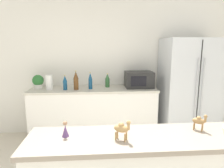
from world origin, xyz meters
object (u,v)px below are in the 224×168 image
at_px(paper_towel_roll, 49,82).
at_px(back_bottle_1, 76,81).
at_px(back_bottle_0, 90,81).
at_px(camel_figurine, 199,121).
at_px(back_bottle_2, 65,83).
at_px(refrigerator, 188,89).
at_px(potted_plant, 38,81).
at_px(camel_figurine_second, 122,128).
at_px(wise_man_figurine_crimson, 65,130).
at_px(back_bottle_3, 107,81).
at_px(microwave, 139,79).

bearing_deg(paper_towel_roll, back_bottle_1, -5.22).
relative_size(back_bottle_0, camel_figurine, 2.13).
bearing_deg(back_bottle_2, refrigerator, 0.76).
xyz_separation_m(back_bottle_1, back_bottle_2, (-0.18, -0.00, -0.03)).
height_order(potted_plant, back_bottle_2, back_bottle_2).
bearing_deg(back_bottle_0, potted_plant, 173.83).
height_order(potted_plant, back_bottle_1, back_bottle_1).
relative_size(paper_towel_roll, camel_figurine_second, 1.61).
distance_m(back_bottle_2, wise_man_figurine_crimson, 1.96).
height_order(back_bottle_3, wise_man_figurine_crimson, back_bottle_3).
height_order(back_bottle_0, back_bottle_1, back_bottle_1).
relative_size(microwave, camel_figurine, 3.57).
distance_m(back_bottle_0, back_bottle_1, 0.24).
bearing_deg(camel_figurine, camel_figurine_second, -168.80).
xyz_separation_m(paper_towel_roll, back_bottle_0, (0.69, -0.01, 0.01)).
bearing_deg(back_bottle_1, back_bottle_3, 17.88).
xyz_separation_m(camel_figurine_second, wise_man_figurine_crimson, (-0.40, 0.09, -0.04)).
xyz_separation_m(paper_towel_roll, back_bottle_3, (0.99, 0.13, -0.01)).
relative_size(potted_plant, camel_figurine, 1.77).
distance_m(microwave, back_bottle_1, 1.10).
relative_size(paper_towel_roll, camel_figurine, 1.83).
height_order(refrigerator, back_bottle_0, refrigerator).
bearing_deg(back_bottle_1, back_bottle_0, 8.18).
bearing_deg(refrigerator, paper_towel_roll, 179.59).
bearing_deg(camel_figurine, back_bottle_2, 124.94).
distance_m(potted_plant, back_bottle_3, 1.20).
xyz_separation_m(refrigerator, camel_figurine_second, (-1.44, -2.05, 0.19)).
bearing_deg(microwave, back_bottle_2, -174.70).
relative_size(refrigerator, camel_figurine, 13.14).
bearing_deg(camel_figurine_second, camel_figurine, 11.20).
bearing_deg(wise_man_figurine_crimson, back_bottle_2, 98.92).
bearing_deg(paper_towel_roll, microwave, 2.68).
relative_size(potted_plant, paper_towel_roll, 0.97).
bearing_deg(back_bottle_0, back_bottle_2, -174.72).
bearing_deg(back_bottle_1, wise_man_figurine_crimson, -86.38).
xyz_separation_m(camel_figurine, wise_man_figurine_crimson, (-1.02, -0.04, -0.03)).
height_order(refrigerator, paper_towel_roll, refrigerator).
distance_m(back_bottle_1, wise_man_figurine_crimson, 1.95).
distance_m(refrigerator, potted_plant, 2.63).
xyz_separation_m(microwave, back_bottle_3, (-0.56, 0.06, -0.02)).
height_order(potted_plant, camel_figurine_second, potted_plant).
relative_size(potted_plant, back_bottle_0, 0.83).
relative_size(back_bottle_1, camel_figurine_second, 2.07).
relative_size(back_bottle_0, back_bottle_3, 1.17).
xyz_separation_m(microwave, back_bottle_0, (-0.85, -0.08, -0.00)).
xyz_separation_m(refrigerator, back_bottle_0, (-1.73, 0.01, 0.17)).
height_order(refrigerator, back_bottle_3, refrigerator).
distance_m(back_bottle_2, camel_figurine, 2.32).
bearing_deg(back_bottle_3, camel_figurine_second, -90.26).
distance_m(camel_figurine_second, wise_man_figurine_crimson, 0.41).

